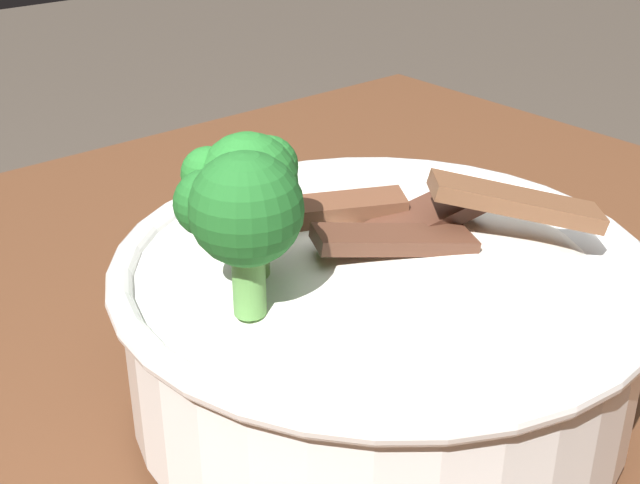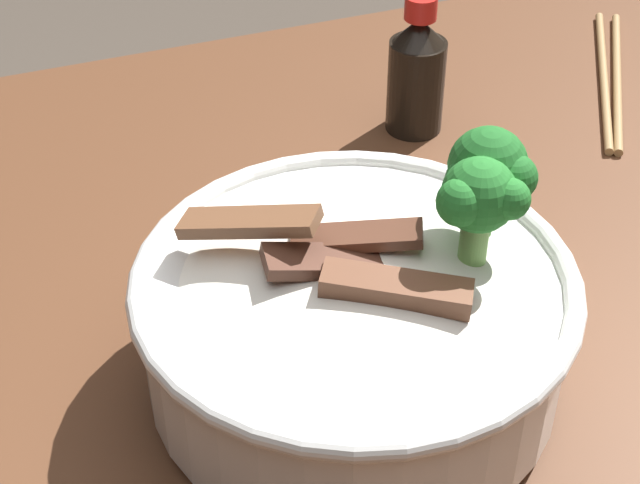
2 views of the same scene
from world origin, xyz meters
name	(u,v)px [view 1 (image 1 of 2)]	position (x,y,z in m)	size (l,w,h in m)	color
rice_bowl	(377,305)	(0.13, 0.01, 0.87)	(0.25, 0.25, 0.15)	white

